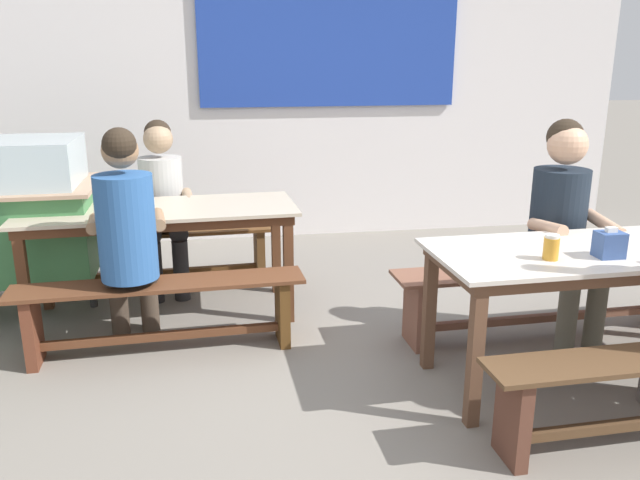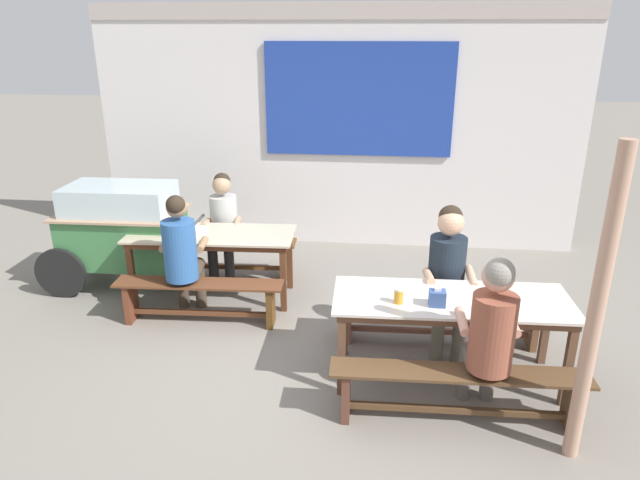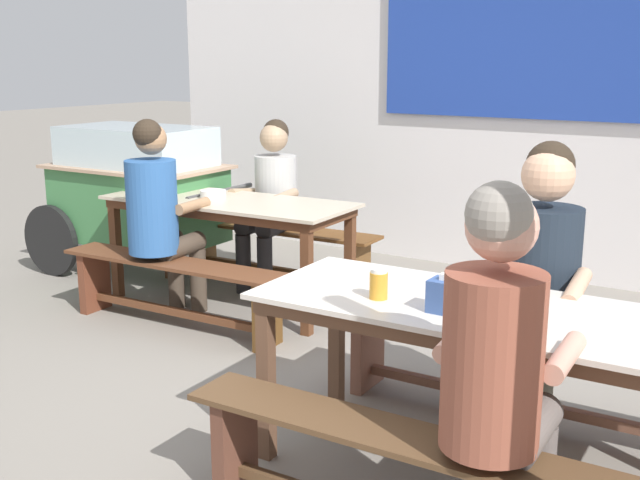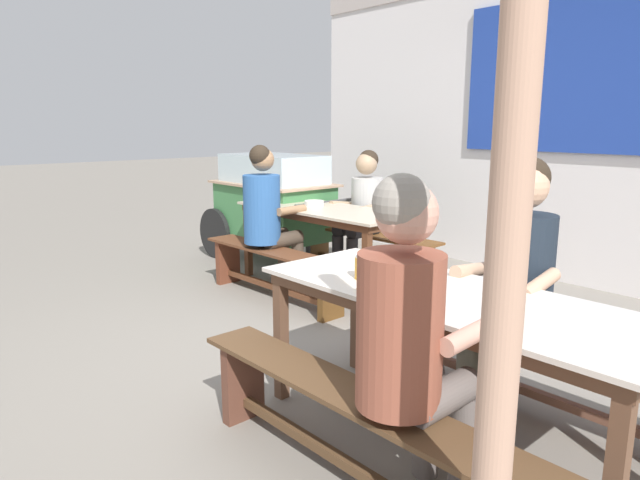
% 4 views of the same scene
% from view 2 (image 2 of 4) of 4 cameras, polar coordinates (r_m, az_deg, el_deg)
% --- Properties ---
extents(ground_plane, '(40.00, 40.00, 0.00)m').
position_cam_2_polar(ground_plane, '(5.16, -1.23, -11.45)').
color(ground_plane, gray).
extents(backdrop_wall, '(6.16, 0.23, 3.03)m').
position_cam_2_polar(backdrop_wall, '(7.37, 1.78, 11.55)').
color(backdrop_wall, silver).
rests_on(backdrop_wall, ground_plane).
extents(dining_table_far, '(1.76, 0.75, 0.73)m').
position_cam_2_polar(dining_table_far, '(6.04, -10.83, 0.02)').
color(dining_table_far, '#C1B197').
rests_on(dining_table_far, ground_plane).
extents(dining_table_near, '(1.89, 0.76, 0.73)m').
position_cam_2_polar(dining_table_near, '(4.65, 13.05, -6.48)').
color(dining_table_near, beige).
rests_on(dining_table_near, ground_plane).
extents(bench_far_back, '(1.64, 0.38, 0.43)m').
position_cam_2_polar(bench_far_back, '(6.69, -9.43, -1.22)').
color(bench_far_back, brown).
rests_on(bench_far_back, ground_plane).
extents(bench_far_front, '(1.64, 0.34, 0.43)m').
position_cam_2_polar(bench_far_front, '(5.67, -12.00, -5.56)').
color(bench_far_front, brown).
rests_on(bench_far_front, ground_plane).
extents(bench_near_back, '(1.91, 0.36, 0.43)m').
position_cam_2_polar(bench_near_back, '(5.33, 11.93, -7.23)').
color(bench_near_back, brown).
rests_on(bench_near_back, ground_plane).
extents(bench_near_front, '(1.86, 0.31, 0.43)m').
position_cam_2_polar(bench_near_front, '(4.35, 13.67, -14.34)').
color(bench_near_front, brown).
rests_on(bench_near_front, ground_plane).
extents(food_cart, '(1.69, 0.85, 1.15)m').
position_cam_2_polar(food_cart, '(6.61, -19.36, 1.24)').
color(food_cart, '#3D7A44').
rests_on(food_cart, ground_plane).
extents(person_left_back_turned, '(0.46, 0.55, 1.30)m').
position_cam_2_polar(person_left_back_turned, '(5.60, -13.71, -1.12)').
color(person_left_back_turned, '#45382C').
rests_on(person_left_back_turned, ground_plane).
extents(person_near_front, '(0.43, 0.52, 1.31)m').
position_cam_2_polar(person_near_front, '(4.19, 16.74, -8.62)').
color(person_near_front, '#655B56').
rests_on(person_near_front, ground_plane).
extents(person_right_near_table, '(0.45, 0.54, 1.32)m').
position_cam_2_polar(person_right_near_table, '(5.09, 12.71, -2.90)').
color(person_right_near_table, '#676353').
rests_on(person_right_near_table, ground_plane).
extents(person_center_facing, '(0.44, 0.54, 1.23)m').
position_cam_2_polar(person_center_facing, '(6.49, -9.72, 1.92)').
color(person_center_facing, '#262527').
rests_on(person_center_facing, ground_plane).
extents(tissue_box, '(0.13, 0.10, 0.15)m').
position_cam_2_polar(tissue_box, '(4.45, 11.69, -5.72)').
color(tissue_box, '#35528E').
rests_on(tissue_box, dining_table_near).
extents(condiment_jar, '(0.07, 0.07, 0.12)m').
position_cam_2_polar(condiment_jar, '(4.44, 7.90, -5.58)').
color(condiment_jar, gold).
rests_on(condiment_jar, dining_table_near).
extents(soup_bowl, '(0.18, 0.18, 0.05)m').
position_cam_2_polar(soup_bowl, '(6.04, -12.06, 0.95)').
color(soup_bowl, silver).
rests_on(soup_bowl, dining_table_far).
extents(wooden_support_post, '(0.10, 0.10, 2.15)m').
position_cam_2_polar(wooden_support_post, '(3.93, 25.97, -6.58)').
color(wooden_support_post, tan).
rests_on(wooden_support_post, ground_plane).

